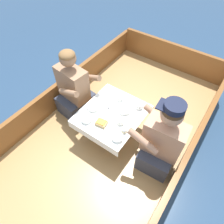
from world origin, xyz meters
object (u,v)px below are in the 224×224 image
object	(u,v)px
person_port	(74,90)
coffee_cup_port	(120,98)
coffee_cup_center	(121,122)
person_starboard	(162,142)
coffee_cup_starboard	(140,106)
tin_can	(124,130)
sandwich	(102,123)

from	to	relation	value
person_port	coffee_cup_port	bearing A→B (deg)	22.75
person_port	coffee_cup_center	size ratio (longest dim) A/B	9.52
person_starboard	coffee_cup_port	bearing A→B (deg)	-23.98
person_port	coffee_cup_starboard	distance (m)	0.88
person_starboard	tin_can	bearing A→B (deg)	12.98
sandwich	coffee_cup_starboard	size ratio (longest dim) A/B	1.24
sandwich	coffee_cup_starboard	bearing A→B (deg)	64.73
coffee_cup_starboard	tin_can	world-z (taller)	coffee_cup_starboard
person_port	coffee_cup_port	distance (m)	0.63
coffee_cup_port	tin_can	bearing A→B (deg)	-50.91
person_starboard	coffee_cup_starboard	size ratio (longest dim) A/B	9.38
person_port	sandwich	world-z (taller)	person_port
person_port	coffee_cup_starboard	size ratio (longest dim) A/B	9.11
person_starboard	coffee_cup_center	distance (m)	0.48
sandwich	tin_can	distance (m)	0.26
tin_can	person_starboard	bearing A→B (deg)	17.17
coffee_cup_center	sandwich	bearing A→B (deg)	-139.83
coffee_cup_center	person_port	bearing A→B (deg)	171.40
coffee_cup_port	coffee_cup_starboard	size ratio (longest dim) A/B	0.87
sandwich	coffee_cup_port	size ratio (longest dim) A/B	1.43
person_starboard	tin_can	distance (m)	0.41
person_starboard	sandwich	world-z (taller)	person_starboard
person_port	sandwich	xyz separation A→B (m)	(0.64, -0.26, 0.06)
person_starboard	person_port	bearing A→B (deg)	-7.46
coffee_cup_starboard	coffee_cup_center	size ratio (longest dim) A/B	1.05
coffee_cup_starboard	person_starboard	bearing A→B (deg)	-32.71
person_port	coffee_cup_center	bearing A→B (deg)	-1.91
person_port	sandwich	size ratio (longest dim) A/B	7.32
person_starboard	sandwich	xyz separation A→B (m)	(-0.64, -0.18, 0.04)
person_port	tin_can	world-z (taller)	person_port
coffee_cup_port	tin_can	world-z (taller)	coffee_cup_port
sandwich	tin_can	bearing A→B (deg)	14.26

